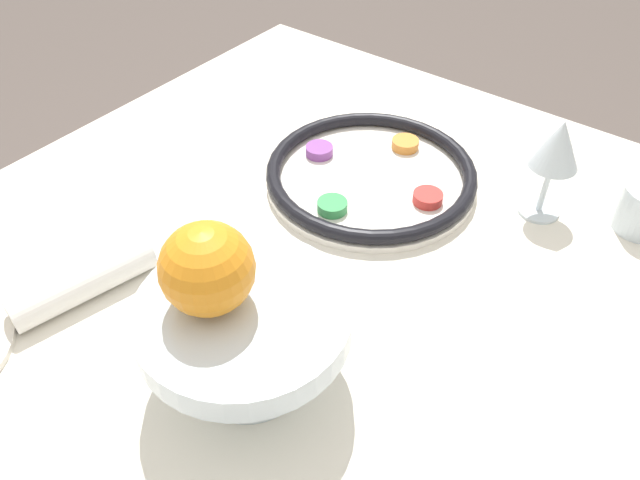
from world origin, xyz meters
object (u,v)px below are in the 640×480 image
at_px(napkin_roll, 83,282).
at_px(wine_glass, 557,148).
at_px(fruit_stand, 244,323).
at_px(orange_fruit, 207,269).
at_px(seder_plate, 371,174).

bearing_deg(napkin_roll, wine_glass, 142.30).
bearing_deg(fruit_stand, napkin_roll, -81.99).
bearing_deg(wine_glass, fruit_stand, -16.87).
bearing_deg(fruit_stand, wine_glass, 163.13).
bearing_deg(orange_fruit, fruit_stand, 114.93).
xyz_separation_m(fruit_stand, orange_fruit, (0.01, -0.03, 0.07)).
relative_size(wine_glass, fruit_stand, 0.68).
distance_m(wine_glass, fruit_stand, 0.46).
bearing_deg(napkin_roll, seder_plate, 159.37).
height_order(wine_glass, fruit_stand, wine_glass).
height_order(wine_glass, napkin_roll, wine_glass).
xyz_separation_m(orange_fruit, napkin_roll, (0.02, -0.20, -0.13)).
distance_m(fruit_stand, orange_fruit, 0.07).
distance_m(wine_glass, orange_fruit, 0.48).
bearing_deg(seder_plate, wine_glass, 111.31).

